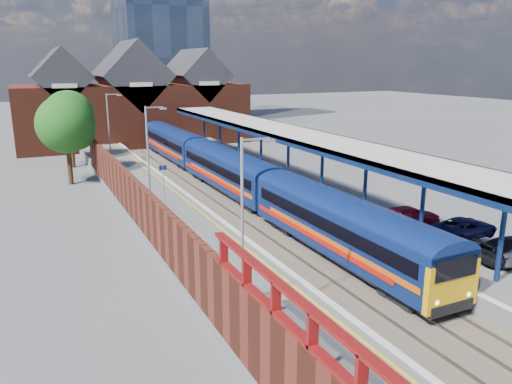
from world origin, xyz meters
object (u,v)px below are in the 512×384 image
at_px(parked_car_blue, 465,227).
at_px(train, 198,153).
at_px(lamp_post_c, 150,151).
at_px(lamp_post_d, 110,125).
at_px(platform_sign, 163,176).
at_px(parked_car_red, 408,216).
at_px(lamp_post_b, 245,212).

bearing_deg(parked_car_blue, train, 12.70).
height_order(lamp_post_c, lamp_post_d, same).
relative_size(platform_sign, parked_car_red, 0.60).
height_order(parked_car_red, parked_car_blue, parked_car_red).
bearing_deg(platform_sign, parked_car_blue, -49.63).
bearing_deg(parked_car_blue, lamp_post_d, 24.58).
distance_m(train, parked_car_blue, 27.87).
bearing_deg(lamp_post_d, parked_car_blue, -63.55).
distance_m(lamp_post_b, lamp_post_d, 32.00).
bearing_deg(lamp_post_c, parked_car_red, -40.65).
bearing_deg(lamp_post_b, lamp_post_c, 90.00).
distance_m(lamp_post_d, platform_sign, 14.25).
distance_m(train, lamp_post_b, 30.27).
height_order(platform_sign, parked_car_red, platform_sign).
distance_m(train, parked_car_red, 24.83).
distance_m(lamp_post_b, lamp_post_c, 16.00).
relative_size(lamp_post_d, platform_sign, 2.80).
bearing_deg(parked_car_blue, platform_sign, 38.51).
xyz_separation_m(lamp_post_b, platform_sign, (1.36, 18.00, -2.30)).
xyz_separation_m(train, parked_car_blue, (7.01, -26.97, -0.56)).
bearing_deg(parked_car_red, lamp_post_c, 49.52).
bearing_deg(train, lamp_post_b, -105.11).
xyz_separation_m(lamp_post_b, lamp_post_d, (0.00, 32.00, 0.00)).
bearing_deg(lamp_post_d, parked_car_red, -64.39).
distance_m(lamp_post_b, parked_car_red, 14.27).
height_order(lamp_post_b, lamp_post_c, same).
bearing_deg(lamp_post_b, parked_car_blue, 8.13).
bearing_deg(train, lamp_post_d, 159.67).
relative_size(train, platform_sign, 26.37).
distance_m(train, lamp_post_c, 15.53).
xyz_separation_m(lamp_post_d, parked_car_blue, (14.86, -29.88, -3.43)).
height_order(train, platform_sign, platform_sign).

